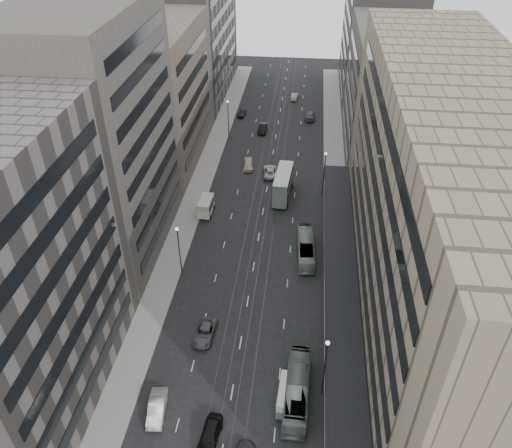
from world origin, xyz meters
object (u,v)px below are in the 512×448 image
at_px(panel_van, 206,206).
at_px(sedan_0, 210,434).
at_px(vw_microbus, 288,395).
at_px(pedestrian, 355,398).
at_px(sedan_2, 205,333).
at_px(double_decker, 283,184).
at_px(bus_near, 297,389).
at_px(bus_far, 306,248).
at_px(sedan_1, 157,408).

xyz_separation_m(panel_van, sedan_0, (7.84, -38.93, -0.75)).
distance_m(vw_microbus, sedan_0, 8.89).
relative_size(vw_microbus, pedestrian, 2.31).
bearing_deg(sedan_0, sedan_2, 108.68).
bearing_deg(double_decker, panel_van, -148.31).
height_order(panel_van, sedan_2, panel_van).
height_order(bus_near, double_decker, double_decker).
distance_m(bus_near, panel_van, 37.03).
height_order(bus_far, sedan_2, bus_far).
distance_m(double_decker, panel_van, 13.71).
bearing_deg(sedan_1, sedan_2, 67.85).
height_order(bus_near, vw_microbus, bus_near).
xyz_separation_m(bus_near, vw_microbus, (-0.96, -0.76, -0.05)).
distance_m(sedan_0, sedan_2, 13.39).
relative_size(bus_near, panel_van, 2.34).
xyz_separation_m(sedan_0, sedan_2, (-3.06, 13.04, -0.10)).
xyz_separation_m(bus_far, sedan_0, (-8.60, -29.95, -0.56)).
height_order(panel_van, sedan_0, panel_van).
xyz_separation_m(bus_far, double_decker, (-4.31, 15.29, 1.24)).
relative_size(vw_microbus, sedan_1, 1.01).
relative_size(sedan_0, pedestrian, 2.21).
height_order(sedan_0, sedan_1, sedan_1).
bearing_deg(pedestrian, bus_near, -23.88).
bearing_deg(sedan_0, pedestrian, 26.11).
xyz_separation_m(bus_near, sedan_2, (-11.43, 7.40, -0.78)).
relative_size(sedan_1, pedestrian, 2.28).
height_order(bus_near, panel_van, bus_near).
xyz_separation_m(bus_far, sedan_2, (-11.66, -16.91, -0.67)).
relative_size(sedan_0, sedan_2, 0.94).
bearing_deg(vw_microbus, panel_van, 117.37).
distance_m(bus_near, double_decker, 39.82).
distance_m(bus_near, sedan_2, 13.64).
bearing_deg(sedan_1, bus_far, 55.52).
bearing_deg(panel_van, sedan_2, -77.85).
distance_m(bus_near, bus_far, 24.31).
distance_m(double_decker, sedan_1, 44.19).
distance_m(vw_microbus, sedan_2, 13.29).
xyz_separation_m(vw_microbus, sedan_2, (-10.47, 8.15, -0.73)).
height_order(double_decker, panel_van, double_decker).
bearing_deg(double_decker, bus_near, -79.89).
bearing_deg(sedan_0, double_decker, 90.05).
xyz_separation_m(double_decker, sedan_2, (-7.35, -32.20, -1.91)).
distance_m(vw_microbus, sedan_1, 13.72).
relative_size(bus_far, sedan_1, 2.04).
xyz_separation_m(vw_microbus, sedan_0, (-7.41, -4.88, -0.63)).
height_order(bus_near, sedan_2, bus_near).
relative_size(bus_near, vw_microbus, 2.19).
height_order(sedan_2, pedestrian, pedestrian).
bearing_deg(sedan_0, bus_near, 39.43).
distance_m(bus_near, pedestrian, 6.08).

